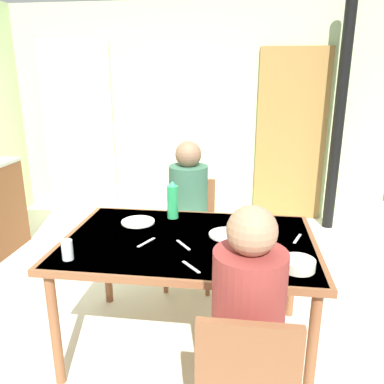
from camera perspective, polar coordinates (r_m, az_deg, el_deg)
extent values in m
plane|color=silver|center=(2.90, -6.72, -18.88)|extent=(6.28, 6.28, 0.00)
cube|color=#B5CD92|center=(4.75, -0.06, 11.66)|extent=(4.64, 0.10, 2.50)
cube|color=olive|center=(4.69, 14.46, 7.98)|extent=(0.80, 0.05, 2.00)
cylinder|color=black|center=(4.47, 21.01, 10.23)|extent=(0.12, 0.12, 2.50)
cube|color=white|center=(5.06, -16.59, 9.02)|extent=(0.90, 0.03, 2.10)
cube|color=brown|center=(2.33, -0.49, -7.45)|extent=(1.51, 0.98, 0.04)
cube|color=#E7A799|center=(2.32, -0.49, -7.03)|extent=(1.45, 0.94, 0.00)
cylinder|color=brown|center=(2.36, -19.70, -18.66)|extent=(0.06, 0.06, 0.71)
cylinder|color=brown|center=(2.18, 17.38, -21.72)|extent=(0.06, 0.06, 0.71)
cylinder|color=brown|center=(3.01, -12.54, -9.80)|extent=(0.06, 0.06, 0.71)
cylinder|color=brown|center=(2.87, 14.68, -11.34)|extent=(0.06, 0.06, 0.71)
cube|color=brown|center=(1.82, 7.88, -26.24)|extent=(0.40, 0.40, 0.04)
cube|color=brown|center=(1.54, 8.23, -25.11)|extent=(0.38, 0.04, 0.42)
cube|color=brown|center=(3.15, -0.39, -6.24)|extent=(0.40, 0.40, 0.04)
cube|color=brown|center=(3.24, 0.04, -1.58)|extent=(0.38, 0.04, 0.42)
cylinder|color=brown|center=(3.08, 2.37, -11.82)|extent=(0.04, 0.04, 0.41)
cylinder|color=brown|center=(3.13, -3.97, -11.41)|extent=(0.04, 0.04, 0.41)
cylinder|color=brown|center=(3.39, 2.90, -9.07)|extent=(0.04, 0.04, 0.41)
cylinder|color=brown|center=(3.43, -2.84, -8.74)|extent=(0.04, 0.04, 0.41)
cube|color=brown|center=(1.90, 7.95, -21.62)|extent=(0.30, 0.22, 0.12)
cylinder|color=maroon|center=(1.66, 8.34, -16.95)|extent=(0.30, 0.30, 0.52)
sphere|color=#A87A5B|center=(1.49, 8.91, -5.71)|extent=(0.20, 0.20, 0.20)
cube|color=#3A5E53|center=(2.98, -0.82, -6.38)|extent=(0.30, 0.22, 0.12)
cylinder|color=#38664C|center=(2.99, -0.53, -0.97)|extent=(0.30, 0.30, 0.52)
sphere|color=#846047|center=(2.90, -0.55, 5.63)|extent=(0.20, 0.20, 0.20)
cylinder|color=#388869|center=(1.96, 7.00, -7.41)|extent=(0.07, 0.07, 0.27)
cone|color=#437E64|center=(1.90, 7.16, -3.20)|extent=(0.05, 0.05, 0.04)
cylinder|color=green|center=(2.62, -2.89, -1.49)|extent=(0.08, 0.08, 0.23)
cone|color=#2FA064|center=(2.58, -2.94, 1.28)|extent=(0.05, 0.05, 0.03)
cylinder|color=silver|center=(2.04, 15.52, -10.32)|extent=(0.17, 0.17, 0.05)
cylinder|color=white|center=(2.59, -8.03, -4.40)|extent=(0.22, 0.22, 0.01)
cylinder|color=white|center=(2.37, 5.26, -6.31)|extent=(0.23, 0.23, 0.01)
cylinder|color=silver|center=(2.16, -18.05, -8.19)|extent=(0.06, 0.06, 0.11)
cube|color=silver|center=(2.28, -6.82, -7.44)|extent=(0.08, 0.14, 0.00)
cube|color=silver|center=(2.00, -0.14, -11.08)|extent=(0.11, 0.12, 0.00)
cube|color=silver|center=(2.40, 15.39, -6.71)|extent=(0.07, 0.15, 0.00)
cube|color=silver|center=(2.24, -1.32, -7.87)|extent=(0.10, 0.13, 0.00)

